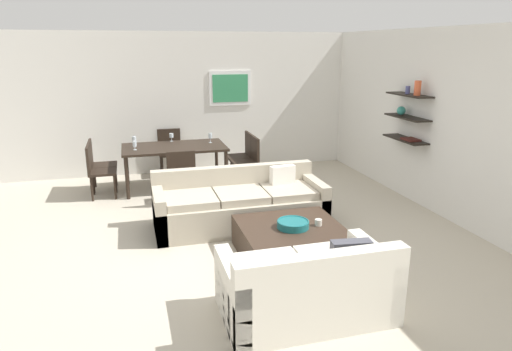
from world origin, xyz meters
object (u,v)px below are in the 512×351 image
Objects in this scene: wine_glass_left_near at (135,144)px; wine_glass_head at (171,136)px; dining_table at (174,150)px; dining_chair_right_far at (243,153)px; wine_glass_left_far at (134,139)px; sofa_beige at (240,206)px; loveseat_white at (307,287)px; dining_chair_head at (170,149)px; dining_chair_left_far at (98,162)px; dining_chair_right_near at (249,158)px; coffee_table at (290,240)px; decorative_bowl at (293,224)px; candle_jar at (318,222)px; wine_glass_right_far at (210,136)px; dining_chair_left_near at (97,168)px; dining_chair_foot at (181,173)px.

wine_glass_head is (0.66, 0.57, -0.00)m from wine_glass_left_near.
wine_glass_left_near is at bearing -169.33° from dining_table.
dining_chair_right_far is 4.76× the size of wine_glass_left_far.
loveseat_white is (0.07, -2.35, 0.00)m from sofa_beige.
dining_chair_head is 1.00× the size of dining_chair_left_far.
wine_glass_left_near is at bearing 177.01° from dining_chair_right_near.
wine_glass_left_far is at bearing 117.41° from coffee_table.
coffee_table is (0.28, 1.26, -0.10)m from loveseat_white.
loveseat_white reaches higher than coffee_table.
coffee_table is 0.25m from decorative_bowl.
dining_chair_right_near is (0.26, 2.92, 0.31)m from coffee_table.
dining_chair_head is (-1.04, 4.06, 0.31)m from coffee_table.
wine_glass_left_near reaches higher than candle_jar.
coffee_table is at bearing -95.00° from dining_chair_right_near.
dining_chair_right_near is (-0.06, 3.00, 0.09)m from candle_jar.
dining_chair_head is (-1.29, 0.68, 0.00)m from dining_chair_right_far.
sofa_beige is 1.32× the size of dining_table.
dining_chair_head is at bearing 98.05° from loveseat_white.
dining_chair_right_near reaches higher than coffee_table.
decorative_bowl is 4.16m from dining_chair_left_far.
decorative_bowl is 0.43× the size of dining_chair_right_far.
loveseat_white is at bearing -103.50° from decorative_bowl.
sofa_beige is at bearing 107.20° from decorative_bowl.
wine_glass_right_far is at bearing 96.44° from decorative_bowl.
decorative_bowl is at bearing -94.81° from dining_chair_right_near.
dining_chair_head is at bearing 138.62° from dining_chair_right_near.
dining_chair_left_near is at bearing -152.54° from wine_glass_head.
dining_chair_left_far is 6.04× the size of wine_glass_head.
loveseat_white is 1.24m from decorative_bowl.
candle_jar is 0.10× the size of dining_chair_left_near.
wine_glass_right_far is at bearing -25.74° from wine_glass_head.
dining_table is 0.70m from wine_glass_left_near.
candle_jar is 0.10× the size of dining_chair_head.
dining_chair_foot is at bearing -138.62° from dining_chair_right_far.
candle_jar is 3.51m from dining_table.
dining_chair_right_near is at bearing -9.96° from dining_chair_left_far.
sofa_beige is 2.66× the size of dining_chair_right_near.
sofa_beige is at bearing -49.19° from dining_chair_left_far.
candle_jar is 3.94m from wine_glass_left_far.
wine_glass_left_far is at bearing 117.00° from decorative_bowl.
dining_chair_right_far is 0.45m from dining_chair_right_near.
dining_chair_head is at bearing 108.11° from candle_jar.
candle_jar is 0.56× the size of wine_glass_left_near.
wine_glass_left_near is 0.87m from wine_glass_head.
coffee_table is 3.36m from wine_glass_right_far.
coffee_table is at bearing -71.99° from sofa_beige.
loveseat_white is 1.75× the size of dining_chair_left_far.
dining_chair_foot is at bearing -41.38° from dining_chair_left_far.
dining_chair_right_near is 2.02m from wine_glass_left_far.
wine_glass_head is at bearing 90.00° from dining_chair_foot.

